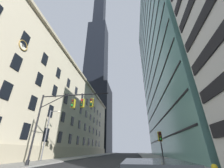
# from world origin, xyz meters

# --- Properties ---
(station_building) EXTENTS (14.47, 69.80, 23.84)m
(station_building) POSITION_xyz_m (-17.90, 28.90, 11.90)
(station_building) COLOR #BCAF93
(station_building) RESTS_ON ground
(dark_skyscraper) EXTENTS (22.14, 22.14, 204.05)m
(dark_skyscraper) POSITION_xyz_m (-21.28, 76.58, 60.32)
(dark_skyscraper) COLOR black
(dark_skyscraper) RESTS_ON ground
(glass_office_midrise) EXTENTS (16.70, 46.78, 59.83)m
(glass_office_midrise) POSITION_xyz_m (19.30, 28.27, 29.91)
(glass_office_midrise) COLOR slate
(glass_office_midrise) RESTS_ON ground
(traffic_signal_mast) EXTENTS (8.63, 0.63, 7.80)m
(traffic_signal_mast) POSITION_xyz_m (-3.16, 4.52, 5.90)
(traffic_signal_mast) COLOR black
(traffic_signal_mast) RESTS_ON sidewalk_left
(traffic_light_near_right) EXTENTS (0.40, 0.63, 3.34)m
(traffic_light_near_right) POSITION_xyz_m (7.27, 6.86, 2.80)
(traffic_light_near_right) COLOR black
(traffic_light_near_right) RESTS_ON sidewalk_right
(street_lamppost) EXTENTS (1.86, 0.32, 7.40)m
(street_lamppost) POSITION_xyz_m (-8.97, 10.36, 4.53)
(street_lamppost) COLOR #47474C
(street_lamppost) RESTS_ON sidewalk_left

